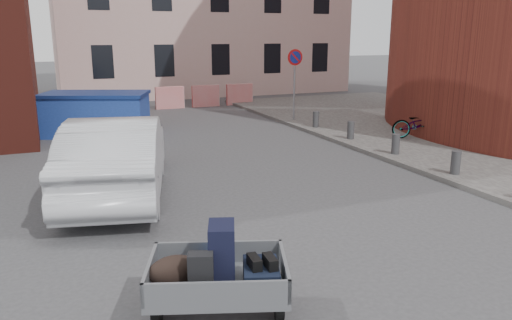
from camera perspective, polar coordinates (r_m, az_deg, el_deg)
name	(u,v)px	position (r m, az deg, el deg)	size (l,w,h in m)	color
ground	(234,236)	(8.54, -2.55, -8.68)	(120.00, 120.00, 0.00)	#38383A
sidewalk	(486,140)	(17.38, 24.77, 2.09)	(9.00, 24.00, 0.12)	#474442
no_parking_sign	(295,70)	(19.03, 4.46, 10.25)	(0.60, 0.09, 2.65)	gray
bollards	(396,144)	(14.17, 15.67, 1.78)	(0.22, 9.02, 0.55)	#3A3A3D
barriers	(206,96)	(23.60, -5.77, 7.29)	(4.70, 0.18, 1.00)	red
trailer	(217,274)	(5.98, -4.50, -12.81)	(1.88, 1.98, 1.20)	black
dumpster	(96,114)	(17.63, -17.82, 5.07)	(3.81, 2.89, 1.43)	#2141A0
silver_car	(117,156)	(10.78, -15.58, 0.41)	(1.79, 5.12, 1.69)	silver
bicycle	(420,124)	(16.50, 18.20, 3.94)	(0.60, 1.73, 0.91)	black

